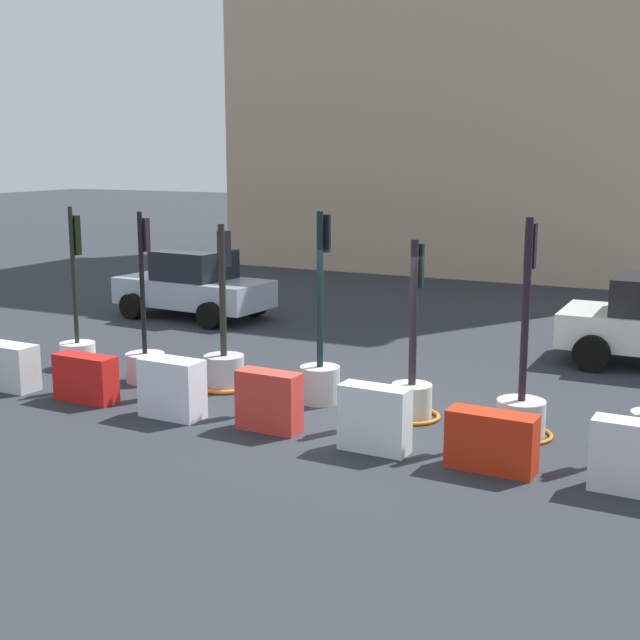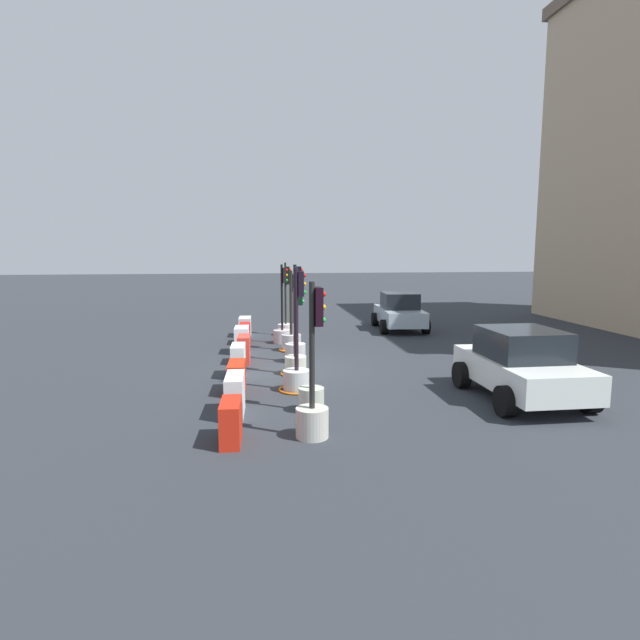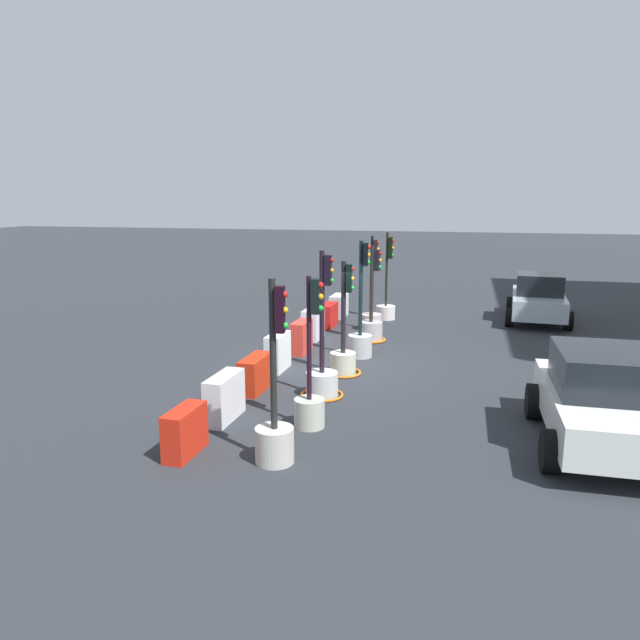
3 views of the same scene
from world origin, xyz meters
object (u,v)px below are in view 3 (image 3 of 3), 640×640
Objects in this scene: construction_barrier_4 at (278,352)px; car_white_van at (605,400)px; traffic_light_2 at (371,325)px; traffic_light_7 at (275,427)px; traffic_light_3 at (360,335)px; construction_barrier_3 at (302,337)px; construction_barrier_6 at (224,397)px; construction_barrier_0 at (339,306)px; construction_barrier_1 at (329,315)px; construction_barrier_7 at (185,432)px; construction_barrier_5 at (256,374)px; car_silver_hatchback at (538,299)px; traffic_light_1 at (371,315)px; traffic_light_6 at (310,396)px; traffic_light_5 at (322,375)px; traffic_light_4 at (343,355)px; traffic_light_0 at (386,304)px; construction_barrier_2 at (313,324)px.

car_white_van is (3.06, 6.82, 0.39)m from construction_barrier_4.
traffic_light_7 is (8.53, -0.20, 0.13)m from traffic_light_2.
traffic_light_3 reaches higher than construction_barrier_3.
construction_barrier_4 is at bearing -179.48° from construction_barrier_6.
construction_barrier_0 is at bearing -152.80° from traffic_light_2.
construction_barrier_4 is at bearing -45.86° from traffic_light_3.
construction_barrier_1 is 1.12× the size of construction_barrier_7.
traffic_light_2 reaches higher than construction_barrier_5.
construction_barrier_3 is at bearing 175.86° from construction_barrier_4.
construction_barrier_7 is (6.77, -0.11, -0.04)m from construction_barrier_3.
traffic_light_1 is at bearing -63.43° from car_silver_hatchback.
construction_barrier_1 is (-3.45, -1.68, -0.20)m from traffic_light_3.
traffic_light_5 is at bearing -173.72° from traffic_light_6.
construction_barrier_5 is (-0.01, -1.52, -0.09)m from traffic_light_5.
car_white_van is at bearing 58.83° from traffic_light_4.
construction_barrier_2 is at bearing -26.77° from traffic_light_0.
construction_barrier_6 reaches higher than construction_barrier_1.
traffic_light_6 is 12.27m from car_silver_hatchback.
traffic_light_5 is at bearing 9.76° from construction_barrier_0.
car_silver_hatchback reaches higher than construction_barrier_5.
traffic_light_2 is at bearing 177.97° from traffic_light_4.
traffic_light_0 is at bearing 178.39° from traffic_light_5.
construction_barrier_0 is 0.28× the size of car_white_van.
traffic_light_3 is 3.35m from traffic_light_5.
traffic_light_4 is at bearing -2.03° from traffic_light_2.
traffic_light_6 is 5.35m from construction_barrier_3.
construction_barrier_7 is (5.12, -1.63, -0.08)m from traffic_light_4.
construction_barrier_1 is (-5.09, -1.55, -0.10)m from traffic_light_4.
traffic_light_5 reaches higher than traffic_light_1.
car_white_van is at bearing 46.66° from traffic_light_3.
traffic_light_7 is 11.93m from construction_barrier_0.
traffic_light_5 is at bearing -3.70° from traffic_light_4.
construction_barrier_5 is at bearing -90.32° from traffic_light_5.
construction_barrier_6 is 1.17× the size of construction_barrier_7.
construction_barrier_5 is (5.01, -0.01, -0.07)m from construction_barrier_2.
construction_barrier_3 is at bearing 178.95° from construction_barrier_6.
car_silver_hatchback is (-12.80, 6.88, 0.39)m from construction_barrier_7.
traffic_light_4 is 3.85m from construction_barrier_6.
traffic_light_7 reaches higher than construction_barrier_4.
construction_barrier_4 is 1.62m from construction_barrier_5.
construction_barrier_2 reaches higher than construction_barrier_5.
traffic_light_0 is at bearing 178.99° from traffic_light_7.
traffic_light_0 is 3.10× the size of construction_barrier_4.
car_white_van reaches higher than construction_barrier_3.
car_silver_hatchback reaches higher than construction_barrier_6.
traffic_light_7 is at bearing -22.75° from car_silver_hatchback.
construction_barrier_3 is (-6.69, -1.44, -0.16)m from traffic_light_7.
traffic_light_7 is at bearing 17.45° from construction_barrier_4.
construction_barrier_1 is at bearing -93.95° from traffic_light_1.
traffic_light_3 is 2.89× the size of construction_barrier_0.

